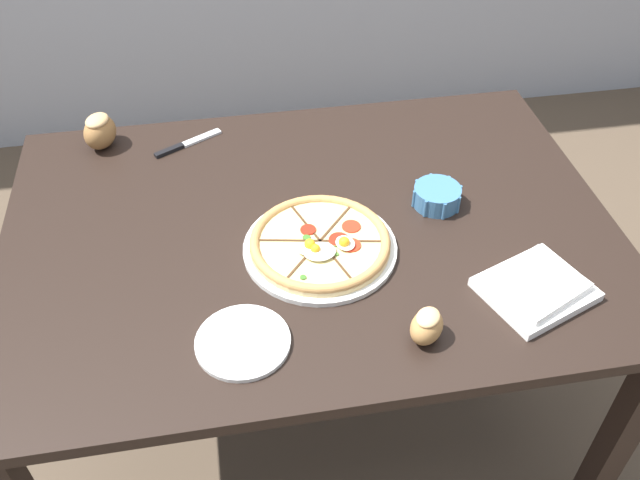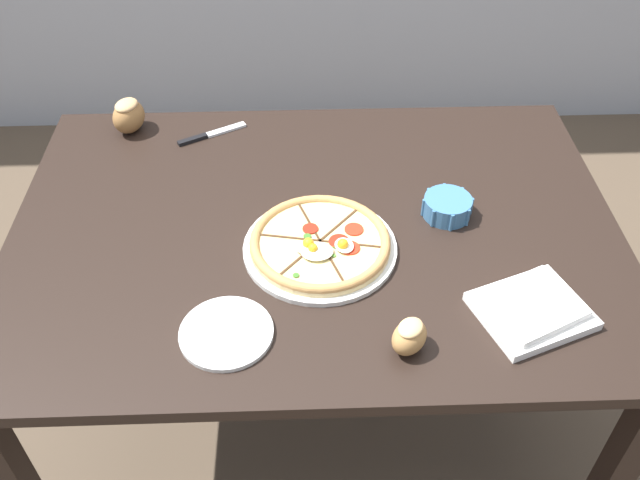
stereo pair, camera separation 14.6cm
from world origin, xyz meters
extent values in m
plane|color=brown|center=(0.00, 0.00, 0.00)|extent=(12.00, 12.00, 0.00)
cube|color=black|center=(0.00, 0.00, 0.71)|extent=(1.38, 0.98, 0.03)
cube|color=black|center=(0.64, -0.44, 0.35)|extent=(0.06, 0.06, 0.70)
cube|color=black|center=(-0.64, 0.44, 0.35)|extent=(0.06, 0.06, 0.70)
cube|color=black|center=(0.64, 0.44, 0.35)|extent=(0.06, 0.06, 0.70)
cylinder|color=white|center=(0.01, -0.08, 0.73)|extent=(0.34, 0.34, 0.01)
cylinder|color=#E5C684|center=(0.01, -0.08, 0.75)|extent=(0.31, 0.31, 0.01)
cylinder|color=#E0CC84|center=(0.01, -0.08, 0.75)|extent=(0.27, 0.27, 0.00)
torus|color=tan|center=(0.01, -0.08, 0.75)|extent=(0.31, 0.31, 0.02)
cube|color=#472D19|center=(0.03, -0.15, 0.76)|extent=(0.05, 0.13, 0.00)
cube|color=#472D19|center=(0.07, -0.10, 0.76)|extent=(0.13, 0.03, 0.00)
cube|color=#472D19|center=(0.05, -0.03, 0.76)|extent=(0.09, 0.11, 0.00)
cube|color=#472D19|center=(-0.01, -0.02, 0.76)|extent=(0.05, 0.13, 0.00)
cube|color=#472D19|center=(-0.06, -0.07, 0.76)|extent=(0.13, 0.03, 0.00)
cube|color=#472D19|center=(-0.04, -0.14, 0.76)|extent=(0.09, 0.11, 0.00)
cylinder|color=red|center=(0.05, -0.09, 0.76)|extent=(0.04, 0.04, 0.00)
cylinder|color=red|center=(0.08, -0.05, 0.76)|extent=(0.04, 0.04, 0.00)
cylinder|color=red|center=(0.07, -0.11, 0.76)|extent=(0.04, 0.04, 0.00)
cylinder|color=red|center=(-0.01, -0.05, 0.76)|extent=(0.03, 0.03, 0.00)
ellipsoid|color=white|center=(0.00, -0.12, 0.76)|extent=(0.07, 0.06, 0.01)
sphere|color=#F4AD1E|center=(-0.01, -0.12, 0.77)|extent=(0.02, 0.02, 0.02)
ellipsoid|color=white|center=(-0.02, -0.11, 0.76)|extent=(0.06, 0.05, 0.01)
sphere|color=#F4AD1E|center=(-0.02, -0.11, 0.77)|extent=(0.02, 0.02, 0.02)
ellipsoid|color=white|center=(0.06, -0.11, 0.76)|extent=(0.05, 0.06, 0.01)
sphere|color=#F4AD1E|center=(0.06, -0.11, 0.77)|extent=(0.02, 0.02, 0.02)
cylinder|color=#477A2D|center=(0.04, -0.10, 0.76)|extent=(0.02, 0.02, 0.00)
cylinder|color=#386B23|center=(-0.02, -0.07, 0.76)|extent=(0.02, 0.02, 0.00)
cylinder|color=#2D5B1E|center=(0.05, -0.10, 0.76)|extent=(0.02, 0.02, 0.00)
cylinder|color=#477A2D|center=(0.04, -0.13, 0.76)|extent=(0.01, 0.01, 0.00)
cylinder|color=#386B23|center=(-0.04, -0.19, 0.76)|extent=(0.01, 0.01, 0.00)
cylinder|color=#386B23|center=(0.00, -0.10, 0.76)|extent=(0.01, 0.01, 0.00)
cylinder|color=teal|center=(0.30, 0.02, 0.75)|extent=(0.11, 0.11, 0.05)
cylinder|color=gold|center=(0.30, 0.02, 0.76)|extent=(0.09, 0.09, 0.03)
cylinder|color=teal|center=(0.36, 0.02, 0.75)|extent=(0.01, 0.01, 0.04)
cylinder|color=teal|center=(0.34, 0.06, 0.75)|extent=(0.01, 0.01, 0.04)
cylinder|color=teal|center=(0.30, 0.08, 0.75)|extent=(0.01, 0.01, 0.04)
cylinder|color=teal|center=(0.27, 0.06, 0.75)|extent=(0.01, 0.01, 0.04)
cylinder|color=teal|center=(0.25, 0.02, 0.75)|extent=(0.01, 0.01, 0.04)
cylinder|color=teal|center=(0.27, -0.01, 0.75)|extent=(0.01, 0.01, 0.04)
cylinder|color=teal|center=(0.30, -0.03, 0.75)|extent=(0.01, 0.01, 0.04)
cylinder|color=teal|center=(0.34, -0.01, 0.75)|extent=(0.01, 0.01, 0.04)
cube|color=white|center=(0.42, -0.28, 0.74)|extent=(0.26, 0.24, 0.02)
cube|color=white|center=(0.42, -0.28, 0.76)|extent=(0.21, 0.20, 0.02)
ellipsoid|color=#B27F47|center=(0.16, -0.36, 0.76)|extent=(0.10, 0.10, 0.07)
ellipsoid|color=#EAB775|center=(0.16, -0.36, 0.79)|extent=(0.07, 0.07, 0.02)
ellipsoid|color=olive|center=(-0.48, 0.40, 0.77)|extent=(0.11, 0.12, 0.08)
ellipsoid|color=tan|center=(-0.48, 0.40, 0.81)|extent=(0.08, 0.09, 0.02)
cube|color=silver|center=(-0.23, 0.39, 0.73)|extent=(0.11, 0.07, 0.01)
cube|color=black|center=(-0.31, 0.34, 0.73)|extent=(0.08, 0.05, 0.01)
cylinder|color=white|center=(-0.18, -0.31, 0.73)|extent=(0.18, 0.18, 0.01)
camera|label=1|loc=(-0.18, -1.14, 1.75)|focal=38.00mm
camera|label=2|loc=(-0.03, -1.15, 1.75)|focal=38.00mm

